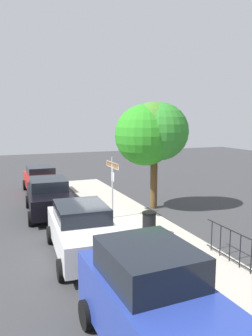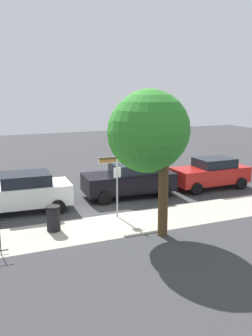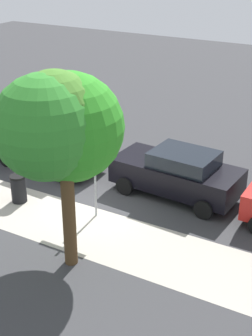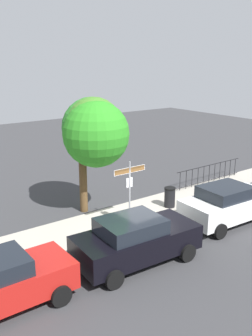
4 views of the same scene
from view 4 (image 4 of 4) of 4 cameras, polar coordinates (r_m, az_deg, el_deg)
ground_plane at (r=16.31m, az=2.22°, el=-8.86°), size 60.00×60.00×0.00m
sidewalk_strip at (r=18.41m, az=4.54°, el=-5.89°), size 24.00×2.60×0.00m
street_sign at (r=15.71m, az=0.57°, el=-2.05°), size 1.59×0.07×2.85m
shade_tree at (r=16.79m, az=-4.88°, el=5.81°), size 3.10×3.54×5.36m
car_black at (r=13.26m, az=1.51°, el=-10.86°), size 4.58×2.33×1.70m
car_white at (r=16.94m, az=15.30°, el=-5.27°), size 4.49×2.28×1.71m
iron_fence at (r=22.27m, az=12.58°, el=-0.78°), size 5.22×0.04×1.07m
trash_bin at (r=18.30m, az=6.69°, el=-4.44°), size 0.55×0.55×0.98m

